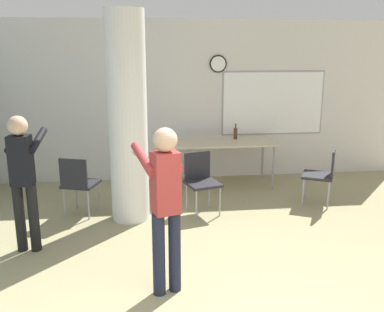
% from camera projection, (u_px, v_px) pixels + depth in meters
% --- Properties ---
extents(wall_back, '(8.00, 0.15, 2.80)m').
position_uv_depth(wall_back, '(192.00, 101.00, 7.61)').
color(wall_back, silver).
rests_on(wall_back, ground_plane).
extents(support_pillar, '(0.52, 0.52, 2.80)m').
position_uv_depth(support_pillar, '(128.00, 119.00, 5.67)').
color(support_pillar, white).
rests_on(support_pillar, ground_plane).
extents(folding_table, '(1.75, 0.77, 0.78)m').
position_uv_depth(folding_table, '(222.00, 144.00, 7.27)').
color(folding_table, beige).
rests_on(folding_table, ground_plane).
extents(bottle_on_table, '(0.07, 0.07, 0.27)m').
position_uv_depth(bottle_on_table, '(235.00, 133.00, 7.42)').
color(bottle_on_table, '#4C3319').
rests_on(bottle_on_table, folding_table).
extents(chair_mid_room, '(0.59, 0.59, 0.87)m').
position_uv_depth(chair_mid_room, '(323.00, 172.00, 6.40)').
color(chair_mid_room, '#232328').
rests_on(chair_mid_room, ground_plane).
extents(chair_near_pillar, '(0.56, 0.56, 0.87)m').
position_uv_depth(chair_near_pillar, '(78.00, 181.00, 5.96)').
color(chair_near_pillar, '#232328').
rests_on(chair_near_pillar, ground_plane).
extents(chair_table_front, '(0.55, 0.55, 0.87)m').
position_uv_depth(chair_table_front, '(201.00, 178.00, 6.10)').
color(chair_table_front, '#232328').
rests_on(chair_table_front, ground_plane).
extents(person_watching_back, '(0.39, 0.61, 1.60)m').
position_uv_depth(person_watching_back, '(23.00, 173.00, 4.84)').
color(person_watching_back, black).
rests_on(person_watching_back, ground_plane).
extents(person_playing_front, '(0.49, 0.65, 1.63)m').
position_uv_depth(person_playing_front, '(165.00, 198.00, 3.97)').
color(person_playing_front, '#1E2338').
rests_on(person_playing_front, ground_plane).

